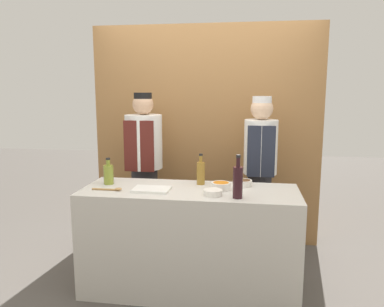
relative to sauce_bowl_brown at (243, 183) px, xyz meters
The scene contains 13 objects.
ground_plane 1.03m from the sauce_bowl_brown, 158.38° to the right, with size 14.00×14.00×0.00m, color #4C4742.
cabinet_wall 1.15m from the sauce_bowl_brown, 113.09° to the left, with size 2.51×0.18×2.40m.
counter 0.67m from the sauce_bowl_brown, 158.38° to the right, with size 1.79×0.64×0.89m.
sauce_bowl_brown is the anchor object (origin of this frame).
sauce_bowl_green 0.40m from the sauce_bowl_brown, 126.05° to the right, with size 0.15×0.15×0.05m.
sauce_bowl_orange 0.23m from the sauce_bowl_brown, 144.44° to the right, with size 0.16×0.16×0.06m.
cutting_board 0.79m from the sauce_bowl_brown, 160.82° to the right, with size 0.30×0.21×0.02m.
bottle_vinegar 0.38m from the sauce_bowl_brown, behind, with size 0.07×0.07×0.27m.
bottle_oil 1.17m from the sauce_bowl_brown, behind, with size 0.08×0.08×0.23m.
bottle_wine 0.38m from the sauce_bowl_brown, 96.08° to the right, with size 0.07×0.07×0.33m.
wooden_spoon 1.11m from the sauce_bowl_brown, 164.04° to the right, with size 0.25×0.04×0.03m.
chef_left 1.18m from the sauce_bowl_brown, 151.42° to the left, with size 0.38×0.38×1.68m.
chef_right 0.58m from the sauce_bowl_brown, 74.46° to the left, with size 0.33×0.33×1.64m.
Camera 1 is at (0.46, -2.97, 1.70)m, focal length 35.00 mm.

